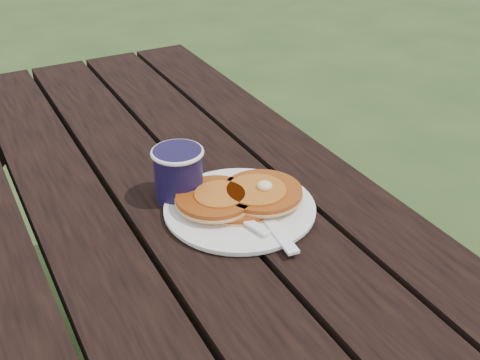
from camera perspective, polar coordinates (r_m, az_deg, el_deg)
name	(u,v)px	position (r m, az deg, el deg)	size (l,w,h in m)	color
plate	(240,209)	(1.05, -0.02, -2.74)	(0.26, 0.26, 0.01)	white
pancake_stack	(240,196)	(1.04, 0.03, -1.57)	(0.22, 0.16, 0.04)	#A54712
knife	(270,222)	(1.00, 2.91, -4.03)	(0.02, 0.18, 0.01)	white
fork	(244,219)	(1.00, 0.42, -3.76)	(0.03, 0.16, 0.01)	white
coffee_cup	(178,171)	(1.06, -5.86, 0.86)	(0.09, 0.09, 0.10)	#150F34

